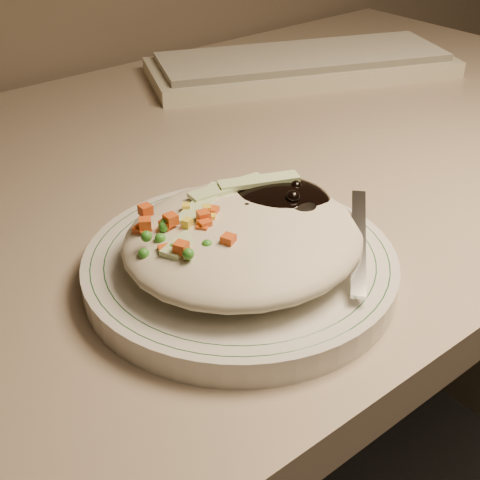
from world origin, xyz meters
TOP-DOWN VIEW (x-y plane):
  - desk at (0.00, 1.38)m, footprint 1.40×0.70m
  - plate at (-0.07, 1.19)m, footprint 0.25×0.25m
  - plate_rim at (-0.07, 1.19)m, footprint 0.24×0.24m
  - meal at (-0.07, 1.19)m, footprint 0.21×0.19m
  - keyboard at (0.32, 1.52)m, footprint 0.46×0.31m

SIDE VIEW (x-z plane):
  - desk at x=0.00m, z-range 0.17..0.91m
  - plate at x=-0.07m, z-range 0.74..0.76m
  - keyboard at x=0.32m, z-range 0.74..0.77m
  - plate_rim at x=-0.07m, z-range 0.76..0.76m
  - meal at x=-0.07m, z-range 0.76..0.81m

